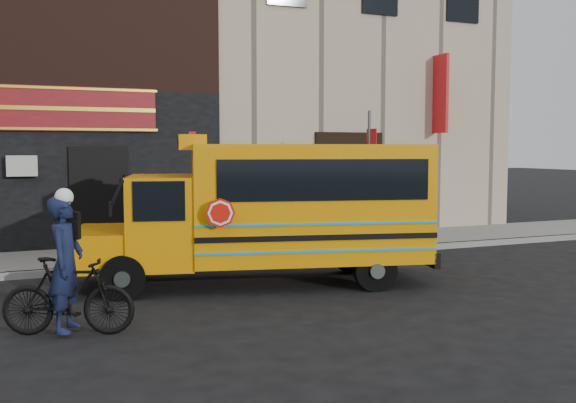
% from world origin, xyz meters
% --- Properties ---
extents(ground, '(120.00, 120.00, 0.00)m').
position_xyz_m(ground, '(0.00, 0.00, 0.00)').
color(ground, black).
rests_on(ground, ground).
extents(curb, '(40.00, 0.20, 0.15)m').
position_xyz_m(curb, '(0.00, 2.60, 0.07)').
color(curb, gray).
rests_on(curb, ground).
extents(sidewalk, '(40.00, 3.00, 0.15)m').
position_xyz_m(sidewalk, '(0.00, 4.10, 0.07)').
color(sidewalk, '#62605B').
rests_on(sidewalk, ground).
extents(building, '(20.00, 10.70, 12.00)m').
position_xyz_m(building, '(-0.04, 10.45, 6.13)').
color(building, tan).
rests_on(building, sidewalk).
extents(school_bus, '(7.20, 3.64, 2.92)m').
position_xyz_m(school_bus, '(-0.43, 0.17, 1.51)').
color(school_bus, black).
rests_on(school_bus, ground).
extents(sign_pole, '(0.13, 0.30, 3.61)m').
position_xyz_m(sign_pole, '(3.04, 2.54, 1.97)').
color(sign_pole, '#424A43').
rests_on(sign_pole, ground).
extents(bicycle, '(1.95, 1.16, 1.13)m').
position_xyz_m(bicycle, '(-4.43, -2.00, 0.57)').
color(bicycle, black).
rests_on(bicycle, ground).
extents(cyclist, '(0.71, 0.84, 1.95)m').
position_xyz_m(cyclist, '(-4.44, -1.94, 0.97)').
color(cyclist, black).
rests_on(cyclist, ground).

